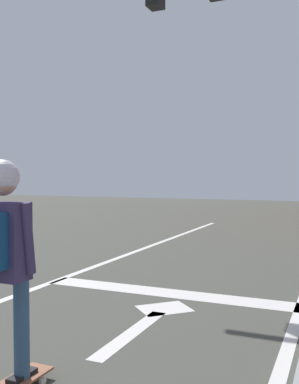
% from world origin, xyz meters
% --- Properties ---
extents(lane_line_curbside, '(0.12, 20.00, 0.01)m').
position_xyz_m(lane_line_curbside, '(3.02, 6.00, 0.00)').
color(lane_line_curbside, silver).
rests_on(lane_line_curbside, ground).
extents(stop_bar, '(3.46, 0.40, 0.01)m').
position_xyz_m(stop_bar, '(1.44, 7.61, 0.00)').
color(stop_bar, silver).
rests_on(stop_bar, ground).
extents(lane_arrow_stem, '(0.16, 1.40, 0.01)m').
position_xyz_m(lane_arrow_stem, '(1.62, 6.13, 0.00)').
color(lane_arrow_stem, silver).
rests_on(lane_arrow_stem, ground).
extents(lane_arrow_head, '(0.71, 0.71, 0.01)m').
position_xyz_m(lane_arrow_head, '(1.62, 6.98, 0.00)').
color(lane_arrow_head, silver).
rests_on(lane_arrow_head, ground).
extents(skater, '(0.43, 0.59, 1.53)m').
position_xyz_m(skater, '(1.38, 4.64, 1.03)').
color(skater, '#355574').
rests_on(skater, skateboard).
extents(traffic_signal_mast, '(4.11, 0.34, 5.40)m').
position_xyz_m(traffic_signal_mast, '(2.47, 9.11, 3.83)').
color(traffic_signal_mast, '#565954').
rests_on(traffic_signal_mast, ground).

